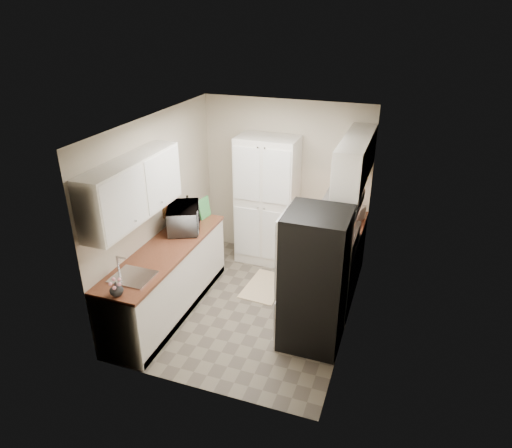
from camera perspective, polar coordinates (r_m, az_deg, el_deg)
name	(u,v)px	position (r m, az deg, el deg)	size (l,w,h in m)	color
ground	(250,305)	(6.33, -0.72, -10.10)	(3.20, 3.20, 0.00)	#665B4C
room_shell	(248,195)	(5.55, -1.02, 3.68)	(2.64, 3.24, 2.52)	#BCB098
pantry_cabinet	(267,201)	(7.00, 1.40, 2.89)	(0.90, 0.55, 2.00)	silver
base_cabinet_left	(168,281)	(6.13, -10.93, -6.99)	(0.60, 2.30, 0.88)	silver
countertop_left	(165,250)	(5.90, -11.30, -3.22)	(0.63, 2.33, 0.04)	brown
base_cabinet_right	(340,249)	(6.89, 10.49, -3.11)	(0.60, 0.80, 0.88)	silver
countertop_right	(343,221)	(6.68, 10.80, 0.36)	(0.63, 0.83, 0.04)	brown
electric_range	(329,274)	(6.18, 9.09, -6.14)	(0.71, 0.78, 1.13)	#B7B7BC
refrigerator	(314,280)	(5.32, 7.31, -6.95)	(0.70, 0.72, 1.70)	#B7B7BC
microwave	(184,218)	(6.29, -9.03, 0.76)	(0.61, 0.41, 0.34)	silver
wine_bottle	(188,208)	(6.63, -8.52, 2.02)	(0.08, 0.08, 0.32)	black
flower_vase	(116,289)	(5.08, -17.06, -7.77)	(0.15, 0.15, 0.15)	white
cutting_board	(204,208)	(6.62, -6.47, 2.01)	(0.02, 0.24, 0.30)	green
toaster_oven	(350,214)	(6.60, 11.71, 1.19)	(0.30, 0.38, 0.22)	#AAAAAF
fruit_basket	(351,205)	(6.53, 11.81, 2.39)	(0.22, 0.22, 0.09)	orange
kitchen_mat	(265,286)	(6.71, 1.14, -7.79)	(0.52, 0.83, 0.01)	beige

